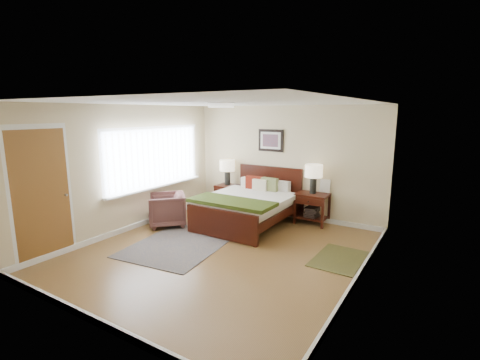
{
  "coord_description": "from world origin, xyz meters",
  "views": [
    {
      "loc": [
        3.21,
        -4.62,
        2.35
      ],
      "look_at": [
        -0.28,
        1.03,
        1.05
      ],
      "focal_mm": 26.0,
      "sensor_mm": 36.0,
      "label": 1
    }
  ],
  "objects_px": {
    "bed": "(249,201)",
    "armchair": "(167,210)",
    "rug_persian": "(182,243)",
    "nightstand_left": "(227,190)",
    "lamp_right": "(314,173)",
    "nightstand_right": "(312,206)",
    "lamp_left": "(227,167)"
  },
  "relations": [
    {
      "from": "bed",
      "to": "armchair",
      "type": "bearing_deg",
      "value": -147.14
    },
    {
      "from": "armchair",
      "to": "lamp_right",
      "type": "bearing_deg",
      "value": 77.85
    },
    {
      "from": "armchair",
      "to": "nightstand_left",
      "type": "bearing_deg",
      "value": 121.03
    },
    {
      "from": "bed",
      "to": "nightstand_right",
      "type": "distance_m",
      "value": 1.36
    },
    {
      "from": "rug_persian",
      "to": "armchair",
      "type": "bearing_deg",
      "value": 139.62
    },
    {
      "from": "nightstand_left",
      "to": "lamp_left",
      "type": "height_order",
      "value": "lamp_left"
    },
    {
      "from": "lamp_right",
      "to": "armchair",
      "type": "bearing_deg",
      "value": -146.17
    },
    {
      "from": "armchair",
      "to": "rug_persian",
      "type": "height_order",
      "value": "armchair"
    },
    {
      "from": "nightstand_right",
      "to": "armchair",
      "type": "xyz_separation_m",
      "value": [
        -2.56,
        -1.71,
        -0.05
      ]
    },
    {
      "from": "bed",
      "to": "armchair",
      "type": "relative_size",
      "value": 2.74
    },
    {
      "from": "nightstand_left",
      "to": "armchair",
      "type": "relative_size",
      "value": 0.81
    },
    {
      "from": "nightstand_right",
      "to": "armchair",
      "type": "distance_m",
      "value": 3.08
    },
    {
      "from": "armchair",
      "to": "rug_persian",
      "type": "bearing_deg",
      "value": 10.49
    },
    {
      "from": "nightstand_left",
      "to": "bed",
      "type": "bearing_deg",
      "value": -35.74
    },
    {
      "from": "lamp_left",
      "to": "nightstand_right",
      "type": "bearing_deg",
      "value": -0.34
    },
    {
      "from": "bed",
      "to": "nightstand_left",
      "type": "relative_size",
      "value": 3.4
    },
    {
      "from": "bed",
      "to": "lamp_left",
      "type": "distance_m",
      "value": 1.42
    },
    {
      "from": "armchair",
      "to": "rug_persian",
      "type": "relative_size",
      "value": 0.35
    },
    {
      "from": "bed",
      "to": "rug_persian",
      "type": "distance_m",
      "value": 1.72
    },
    {
      "from": "nightstand_left",
      "to": "lamp_right",
      "type": "relative_size",
      "value": 0.99
    },
    {
      "from": "nightstand_left",
      "to": "lamp_left",
      "type": "xyz_separation_m",
      "value": [
        0.0,
        0.02,
        0.56
      ]
    },
    {
      "from": "lamp_left",
      "to": "rug_persian",
      "type": "height_order",
      "value": "lamp_left"
    },
    {
      "from": "lamp_right",
      "to": "rug_persian",
      "type": "bearing_deg",
      "value": -124.43
    },
    {
      "from": "nightstand_right",
      "to": "armchair",
      "type": "relative_size",
      "value": 0.89
    },
    {
      "from": "nightstand_right",
      "to": "lamp_left",
      "type": "height_order",
      "value": "lamp_left"
    },
    {
      "from": "lamp_left",
      "to": "rug_persian",
      "type": "xyz_separation_m",
      "value": [
        0.56,
        -2.35,
        -1.04
      ]
    },
    {
      "from": "nightstand_right",
      "to": "lamp_left",
      "type": "relative_size",
      "value": 1.09
    },
    {
      "from": "bed",
      "to": "lamp_right",
      "type": "xyz_separation_m",
      "value": [
        1.11,
        0.78,
        0.58
      ]
    },
    {
      "from": "lamp_left",
      "to": "bed",
      "type": "bearing_deg",
      "value": -36.49
    },
    {
      "from": "nightstand_right",
      "to": "lamp_right",
      "type": "relative_size",
      "value": 1.09
    },
    {
      "from": "bed",
      "to": "nightstand_left",
      "type": "xyz_separation_m",
      "value": [
        -1.06,
        0.76,
        -0.03
      ]
    },
    {
      "from": "nightstand_left",
      "to": "armchair",
      "type": "distance_m",
      "value": 1.75
    }
  ]
}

